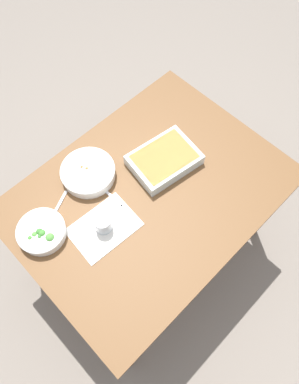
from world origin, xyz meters
TOP-DOWN VIEW (x-y plane):
  - ground_plane at (0.00, 0.00)m, footprint 6.00×6.00m
  - dining_table at (0.00, 0.00)m, footprint 1.20×0.90m
  - placemat at (-0.26, 0.01)m, footprint 0.29×0.22m
  - stew_bowl at (-0.14, 0.25)m, footprint 0.25×0.25m
  - broccoli_bowl at (-0.46, 0.17)m, footprint 0.20×0.20m
  - baking_dish at (0.15, 0.06)m, footprint 0.33×0.26m
  - drink_cup at (-0.26, 0.01)m, footprint 0.07×0.07m
  - spoon_by_stew at (-0.10, 0.23)m, footprint 0.15×0.12m
  - spoon_by_broccoli at (-0.36, 0.22)m, footprint 0.17×0.09m
  - fork_on_table at (-0.14, 0.07)m, footprint 0.02×0.18m

SIDE VIEW (x-z plane):
  - ground_plane at x=0.00m, z-range 0.00..0.00m
  - dining_table at x=0.00m, z-range 0.28..1.02m
  - placemat at x=-0.26m, z-range 0.74..0.74m
  - fork_on_table at x=-0.14m, z-range 0.74..0.75m
  - spoon_by_stew at x=-0.10m, z-range 0.74..0.75m
  - spoon_by_broccoli at x=-0.36m, z-range 0.74..0.75m
  - broccoli_bowl at x=-0.46m, z-range 0.74..0.80m
  - stew_bowl at x=-0.14m, z-range 0.74..0.80m
  - baking_dish at x=0.15m, z-range 0.74..0.80m
  - drink_cup at x=-0.26m, z-range 0.74..0.82m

